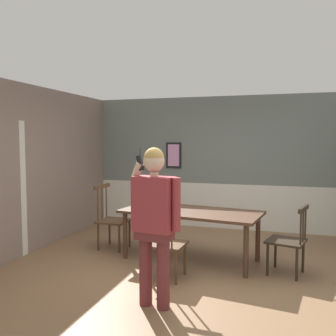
% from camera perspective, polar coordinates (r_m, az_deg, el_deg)
% --- Properties ---
extents(ground_plane, '(6.17, 6.17, 0.00)m').
position_cam_1_polar(ground_plane, '(5.18, 2.90, -16.02)').
color(ground_plane, '#846042').
extents(room_back_partition, '(5.38, 0.17, 2.68)m').
position_cam_1_polar(room_back_partition, '(7.63, 8.11, 0.44)').
color(room_back_partition, slate).
rests_on(room_back_partition, ground_plane).
extents(room_left_partition, '(0.13, 5.61, 2.68)m').
position_cam_1_polar(room_left_partition, '(6.12, -22.27, -0.33)').
color(room_left_partition, gray).
rests_on(room_left_partition, ground_plane).
extents(dining_table, '(2.16, 1.22, 0.75)m').
position_cam_1_polar(dining_table, '(5.58, 3.54, -7.35)').
color(dining_table, '#4C3323').
rests_on(dining_table, ground_plane).
extents(chair_near_window, '(0.48, 0.48, 1.01)m').
position_cam_1_polar(chair_near_window, '(4.86, -0.29, -11.41)').
color(chair_near_window, '#513823').
rests_on(chair_near_window, ground_plane).
extents(chair_by_doorway, '(0.57, 0.57, 0.94)m').
position_cam_1_polar(chair_by_doorway, '(5.28, 18.14, -10.52)').
color(chair_by_doorway, '#2D2319').
rests_on(chair_by_doorway, ground_plane).
extents(chair_at_table_head, '(0.50, 0.50, 1.06)m').
position_cam_1_polar(chair_at_table_head, '(6.27, -8.67, -7.72)').
color(chair_at_table_head, '#513823').
rests_on(chair_at_table_head, ground_plane).
extents(person_figure, '(0.59, 0.31, 1.72)m').
position_cam_1_polar(person_figure, '(3.96, -2.06, -7.28)').
color(person_figure, brown).
rests_on(person_figure, ground_plane).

